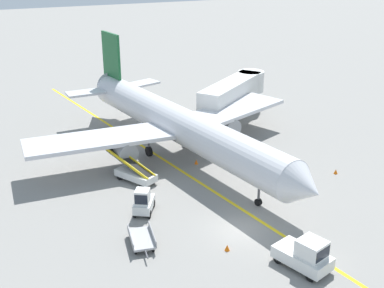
% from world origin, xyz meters
% --- Properties ---
extents(ground_plane, '(300.00, 300.00, 0.00)m').
position_xyz_m(ground_plane, '(0.00, 0.00, 0.00)').
color(ground_plane, gray).
extents(taxi_line_yellow, '(13.64, 78.93, 0.01)m').
position_xyz_m(taxi_line_yellow, '(1.12, 5.00, 0.00)').
color(taxi_line_yellow, yellow).
rests_on(taxi_line_yellow, ground).
extents(airliner, '(28.21, 35.24, 10.10)m').
position_xyz_m(airliner, '(1.03, 14.47, 3.42)').
color(airliner, silver).
rests_on(airliner, ground).
extents(jet_bridge, '(11.77, 9.61, 4.85)m').
position_xyz_m(jet_bridge, '(11.76, 21.81, 3.54)').
color(jet_bridge, silver).
rests_on(jet_bridge, ground).
extents(pushback_tug, '(2.88, 4.00, 2.20)m').
position_xyz_m(pushback_tug, '(1.33, -5.69, 0.99)').
color(pushback_tug, silver).
rests_on(pushback_tug, ground).
extents(baggage_tug_near_wing, '(2.35, 2.73, 2.10)m').
position_xyz_m(baggage_tug_near_wing, '(-5.56, 5.21, 0.93)').
color(baggage_tug_near_wing, silver).
rests_on(baggage_tug_near_wing, ground).
extents(belt_loader_forward_hold, '(3.44, 5.01, 2.59)m').
position_xyz_m(belt_loader_forward_hold, '(-4.40, 10.81, 0.78)').
color(belt_loader_forward_hold, silver).
rests_on(belt_loader_forward_hold, ground).
extents(baggage_cart_loaded, '(2.01, 3.84, 0.94)m').
position_xyz_m(baggage_cart_loaded, '(-7.13, 1.16, 0.47)').
color(baggage_cart_loaded, '#A5A5A8').
rests_on(baggage_cart_loaded, ground).
extents(ground_crew_marshaller, '(0.36, 0.24, 1.70)m').
position_xyz_m(ground_crew_marshaller, '(7.24, 7.42, 0.91)').
color(ground_crew_marshaller, '#26262D').
rests_on(ground_crew_marshaller, ground).
extents(safety_cone_nose_left, '(0.36, 0.36, 0.44)m').
position_xyz_m(safety_cone_nose_left, '(12.47, 4.69, 0.22)').
color(safety_cone_nose_left, orange).
rests_on(safety_cone_nose_left, ground).
extents(safety_cone_nose_right, '(0.36, 0.36, 0.44)m').
position_xyz_m(safety_cone_nose_right, '(6.88, 8.55, 0.22)').
color(safety_cone_nose_right, orange).
rests_on(safety_cone_nose_right, ground).
extents(safety_cone_wingtip_left, '(0.36, 0.36, 0.44)m').
position_xyz_m(safety_cone_wingtip_left, '(-2.18, -1.92, 0.22)').
color(safety_cone_wingtip_left, orange).
rests_on(safety_cone_wingtip_left, ground).
extents(safety_cone_wingtip_right, '(0.36, 0.36, 0.44)m').
position_xyz_m(safety_cone_wingtip_right, '(2.00, 11.86, 0.22)').
color(safety_cone_wingtip_right, orange).
rests_on(safety_cone_wingtip_right, ground).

